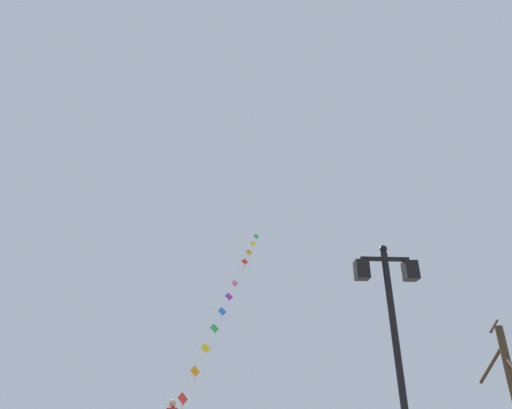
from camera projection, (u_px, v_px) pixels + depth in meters
twin_lantern_lamp_post at (392, 311)px, 8.80m from camera, size 1.33×0.28×4.61m
kite_train at (229, 296)px, 24.43m from camera, size 4.27×15.00×13.90m
bare_tree at (512, 387)px, 12.86m from camera, size 0.97×2.02×4.00m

